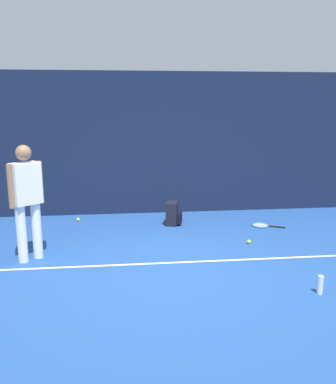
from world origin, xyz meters
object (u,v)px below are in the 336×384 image
Objects in this scene: tennis_racket at (262,225)px; tennis_ball_near_player at (78,219)px; water_bottle at (320,285)px; tennis_ball_by_fence at (249,242)px; backpack at (173,214)px; tennis_player at (27,196)px.

tennis_ball_near_player reaches higher than tennis_racket.
water_bottle is at bearing 111.53° from tennis_racket.
tennis_ball_by_fence reaches higher than tennis_racket.
tennis_ball_by_fence is 0.28× the size of water_bottle.
backpack is 1.88m from tennis_ball_near_player.
tennis_ball_near_player is 3.37m from tennis_ball_by_fence.
tennis_ball_by_fence is at bearing -121.85° from backpack.
backpack is 1.66m from tennis_ball_by_fence.
backpack reaches higher than tennis_ball_near_player.
water_bottle is (1.42, -3.08, -0.09)m from backpack.
tennis_ball_by_fence is (2.93, -1.66, 0.00)m from tennis_ball_near_player.
backpack reaches higher than tennis_ball_by_fence.
tennis_ball_near_player is at bearing 132.62° from water_bottle.
tennis_racket is 1.69m from backpack.
water_bottle is (3.73, -1.55, -0.85)m from tennis_player.
tennis_player is 4.27m from tennis_racket.
backpack is at bearing 114.76° from water_bottle.
tennis_ball_near_player is at bearing 91.93° from backpack.
water_bottle reaches higher than tennis_racket.
backpack reaches higher than tennis_racket.
water_bottle is at bearing -139.60° from backpack.
backpack is at bearing 173.58° from tennis_player.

